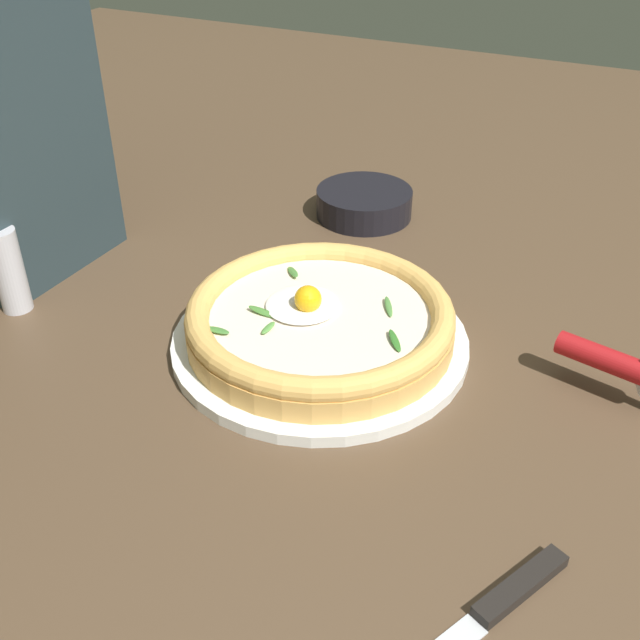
{
  "coord_description": "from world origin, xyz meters",
  "views": [
    {
      "loc": [
        0.53,
        0.29,
        0.45
      ],
      "look_at": [
        -0.04,
        0.02,
        0.03
      ],
      "focal_mm": 42.98,
      "sensor_mm": 36.0,
      "label": 1
    }
  ],
  "objects_px": {
    "pizza_cutter": "(627,367)",
    "table_knife": "(479,620)",
    "pepper_shaker": "(9,271)",
    "side_bowl": "(364,203)",
    "pizza": "(320,319)"
  },
  "relations": [
    {
      "from": "pizza_cutter",
      "to": "table_knife",
      "type": "relative_size",
      "value": 0.65
    },
    {
      "from": "pizza_cutter",
      "to": "pepper_shaker",
      "type": "relative_size",
      "value": 1.56
    },
    {
      "from": "pizza",
      "to": "pizza_cutter",
      "type": "distance_m",
      "value": 0.29
    },
    {
      "from": "side_bowl",
      "to": "pizza_cutter",
      "type": "height_order",
      "value": "pizza_cutter"
    },
    {
      "from": "pizza",
      "to": "table_knife",
      "type": "height_order",
      "value": "pizza"
    },
    {
      "from": "pizza",
      "to": "table_knife",
      "type": "relative_size",
      "value": 1.17
    },
    {
      "from": "pizza_cutter",
      "to": "table_knife",
      "type": "height_order",
      "value": "pizza_cutter"
    },
    {
      "from": "table_knife",
      "to": "side_bowl",
      "type": "bearing_deg",
      "value": -150.07
    },
    {
      "from": "pizza_cutter",
      "to": "pepper_shaker",
      "type": "distance_m",
      "value": 0.62
    },
    {
      "from": "side_bowl",
      "to": "pizza_cutter",
      "type": "distance_m",
      "value": 0.44
    },
    {
      "from": "side_bowl",
      "to": "pizza",
      "type": "bearing_deg",
      "value": 14.41
    },
    {
      "from": "table_knife",
      "to": "pepper_shaker",
      "type": "xyz_separation_m",
      "value": [
        -0.16,
        -0.56,
        0.04
      ]
    },
    {
      "from": "side_bowl",
      "to": "pepper_shaker",
      "type": "height_order",
      "value": "pepper_shaker"
    },
    {
      "from": "table_knife",
      "to": "pepper_shaker",
      "type": "height_order",
      "value": "pepper_shaker"
    },
    {
      "from": "table_knife",
      "to": "pepper_shaker",
      "type": "bearing_deg",
      "value": -106.24
    }
  ]
}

